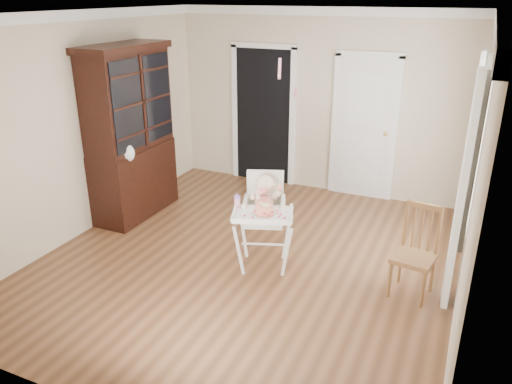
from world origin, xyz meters
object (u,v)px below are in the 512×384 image
at_px(cake, 264,209).
at_px(dining_chair, 415,255).
at_px(high_chair, 264,211).
at_px(china_cabinet, 130,133).
at_px(sippy_cup, 237,201).

height_order(cake, dining_chair, dining_chair).
bearing_deg(high_chair, cake, -86.63).
distance_m(high_chair, china_cabinet, 2.34).
relative_size(china_cabinet, dining_chair, 2.41).
bearing_deg(china_cabinet, cake, -20.76).
xyz_separation_m(high_chair, sippy_cup, (-0.23, -0.20, 0.16)).
relative_size(cake, china_cabinet, 0.10).
distance_m(high_chair, dining_chair, 1.62).
xyz_separation_m(high_chair, china_cabinet, (-2.20, 0.63, 0.47)).
relative_size(sippy_cup, china_cabinet, 0.07).
height_order(china_cabinet, dining_chair, china_cabinet).
xyz_separation_m(high_chair, dining_chair, (1.60, 0.12, -0.24)).
bearing_deg(cake, dining_chair, 13.75).
height_order(sippy_cup, dining_chair, dining_chair).
relative_size(high_chair, sippy_cup, 6.73).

